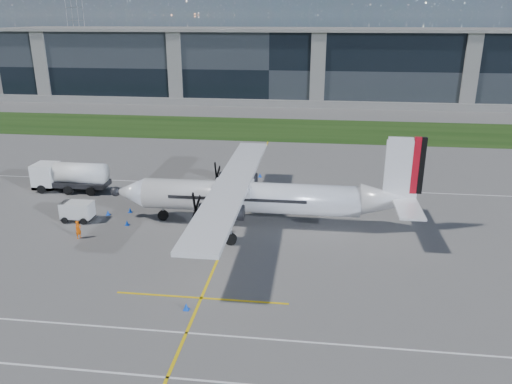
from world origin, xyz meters
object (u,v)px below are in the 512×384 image
pylon_west (76,24)px  turboprop_aircraft (261,180)px  safety_cone_portwing (186,306)px  safety_cone_nose_port (127,223)px  fuel_tanker_truck (66,177)px  ground_crew_person (78,228)px  baggage_tug (77,211)px  safety_cone_nose_stbd (130,210)px  safety_cone_stbdwing (260,175)px  safety_cone_fwd (108,213)px

pylon_west → turboprop_aircraft: (85.64, -142.97, -10.66)m
safety_cone_portwing → safety_cone_nose_port: size_ratio=1.00×
fuel_tanker_truck → safety_cone_portwing: size_ratio=17.12×
ground_crew_person → safety_cone_portwing: (12.07, -9.75, -0.68)m
fuel_tanker_truck → baggage_tug: fuel_tanker_truck is taller
pylon_west → safety_cone_nose_stbd: pylon_west is taller
ground_crew_person → safety_cone_stbdwing: size_ratio=3.71×
pylon_west → safety_cone_fwd: size_ratio=60.00×
baggage_tug → ground_crew_person: size_ratio=1.64×
baggage_tug → safety_cone_fwd: bearing=36.7°
pylon_west → safety_cone_portwing: 178.37m
fuel_tanker_truck → baggage_tug: 9.46m
ground_crew_person → safety_cone_stbdwing: (13.55, 19.15, -0.68)m
baggage_tug → safety_cone_stbdwing: size_ratio=6.11×
safety_cone_fwd → safety_cone_stbdwing: (13.20, 13.75, 0.00)m
safety_cone_nose_port → safety_cone_stbdwing: same height
baggage_tug → safety_cone_nose_port: size_ratio=6.11×
safety_cone_portwing → pylon_west: bearing=117.6°
safety_cone_nose_stbd → safety_cone_nose_port: (0.86, -3.07, 0.00)m
fuel_tanker_truck → safety_cone_stbdwing: fuel_tanker_truck is taller
turboprop_aircraft → safety_cone_portwing: turboprop_aircraft is taller
safety_cone_fwd → safety_cone_nose_port: same height
baggage_tug → pylon_west: bearing=115.4°
ground_crew_person → safety_cone_portwing: 15.53m
ground_crew_person → safety_cone_fwd: size_ratio=3.71×
pylon_west → safety_cone_nose_port: pylon_west is taller
turboprop_aircraft → safety_cone_nose_stbd: 13.83m
turboprop_aircraft → ground_crew_person: (-15.35, -4.81, -3.41)m
ground_crew_person → safety_cone_nose_stbd: 6.73m
turboprop_aircraft → fuel_tanker_truck: (-22.34, 6.88, -2.73)m
turboprop_aircraft → safety_cone_stbdwing: bearing=97.2°
safety_cone_fwd → safety_cone_nose_stbd: 2.09m
fuel_tanker_truck → ground_crew_person: (6.99, -11.68, -0.68)m
fuel_tanker_truck → safety_cone_nose_stbd: bearing=-30.2°
safety_cone_portwing → safety_cone_stbdwing: bearing=87.1°
safety_cone_portwing → safety_cone_stbdwing: (1.48, 28.90, 0.00)m
fuel_tanker_truck → baggage_tug: size_ratio=2.80×
ground_crew_person → safety_cone_fwd: (0.35, 5.41, -0.68)m
safety_cone_nose_stbd → baggage_tug: bearing=-148.0°
fuel_tanker_truck → safety_cone_nose_port: 13.22m
turboprop_aircraft → safety_cone_nose_stbd: bearing=173.5°
safety_cone_nose_port → safety_cone_stbdwing: size_ratio=1.00×
pylon_west → safety_cone_nose_port: (73.38, -144.54, -14.75)m
safety_cone_nose_port → safety_cone_nose_stbd: bearing=105.7°
safety_cone_nose_stbd → ground_crew_person: bearing=-109.4°
pylon_west → baggage_tug: bearing=-64.6°
baggage_tug → safety_cone_stbdwing: (15.42, 15.40, -0.67)m
turboprop_aircraft → fuel_tanker_truck: turboprop_aircraft is taller
pylon_west → safety_cone_nose_port: size_ratio=60.00×
turboprop_aircraft → safety_cone_portwing: bearing=-102.7°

